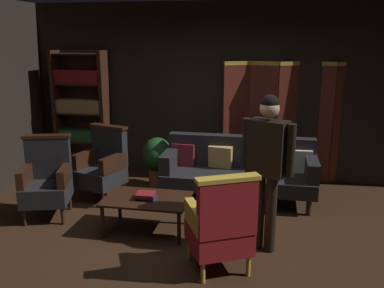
# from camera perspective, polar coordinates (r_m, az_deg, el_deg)

# --- Properties ---
(ground_plane) EXTENTS (10.00, 10.00, 0.00)m
(ground_plane) POSITION_cam_1_polar(r_m,az_deg,el_deg) (4.79, -1.88, -13.48)
(ground_plane) COLOR #331E11
(back_wall) EXTENTS (7.20, 0.10, 2.80)m
(back_wall) POSITION_cam_1_polar(r_m,az_deg,el_deg) (6.69, 2.73, 7.24)
(back_wall) COLOR black
(back_wall) RESTS_ON ground_plane
(folding_screen) EXTENTS (2.10, 0.44, 1.90)m
(folding_screen) POSITION_cam_1_polar(r_m,az_deg,el_deg) (6.62, 13.43, 3.13)
(folding_screen) COLOR #5B2319
(folding_screen) RESTS_ON ground_plane
(bookshelf) EXTENTS (0.90, 0.32, 2.05)m
(bookshelf) POSITION_cam_1_polar(r_m,az_deg,el_deg) (7.13, -15.03, 4.66)
(bookshelf) COLOR black
(bookshelf) RESTS_ON ground_plane
(velvet_couch) EXTENTS (2.12, 0.78, 0.88)m
(velvet_couch) POSITION_cam_1_polar(r_m,az_deg,el_deg) (5.87, 6.52, -3.34)
(velvet_couch) COLOR black
(velvet_couch) RESTS_ON ground_plane
(coffee_table) EXTENTS (1.00, 0.64, 0.42)m
(coffee_table) POSITION_cam_1_polar(r_m,az_deg,el_deg) (4.93, -6.27, -7.92)
(coffee_table) COLOR black
(coffee_table) RESTS_ON ground_plane
(armchair_gilt_accent) EXTENTS (0.78, 0.77, 1.04)m
(armchair_gilt_accent) POSITION_cam_1_polar(r_m,az_deg,el_deg) (4.07, 4.04, -11.14)
(armchair_gilt_accent) COLOR gold
(armchair_gilt_accent) RESTS_ON ground_plane
(armchair_wing_left) EXTENTS (0.73, 0.72, 1.04)m
(armchair_wing_left) POSITION_cam_1_polar(r_m,az_deg,el_deg) (5.99, -12.25, -2.89)
(armchair_wing_left) COLOR black
(armchair_wing_left) RESTS_ON ground_plane
(armchair_wing_right) EXTENTS (0.72, 0.72, 1.04)m
(armchair_wing_right) POSITION_cam_1_polar(r_m,az_deg,el_deg) (5.59, -19.47, -4.67)
(armchair_wing_right) COLOR black
(armchair_wing_right) RESTS_ON ground_plane
(standing_figure) EXTENTS (0.54, 0.36, 1.70)m
(standing_figure) POSITION_cam_1_polar(r_m,az_deg,el_deg) (4.34, 10.38, -2.10)
(standing_figure) COLOR black
(standing_figure) RESTS_ON ground_plane
(potted_plant) EXTENTS (0.47, 0.47, 0.77)m
(potted_plant) POSITION_cam_1_polar(r_m,az_deg,el_deg) (6.39, -4.82, -1.98)
(potted_plant) COLOR brown
(potted_plant) RESTS_ON ground_plane
(book_navy_cloth) EXTENTS (0.26, 0.18, 0.03)m
(book_navy_cloth) POSITION_cam_1_polar(r_m,az_deg,el_deg) (4.88, -6.44, -7.37)
(book_navy_cloth) COLOR navy
(book_navy_cloth) RESTS_ON coffee_table
(book_red_leather) EXTENTS (0.22, 0.20, 0.04)m
(book_red_leather) POSITION_cam_1_polar(r_m,az_deg,el_deg) (4.87, -6.45, -6.97)
(book_red_leather) COLOR maroon
(book_red_leather) RESTS_ON book_navy_cloth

